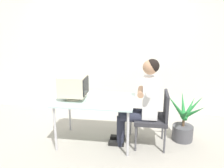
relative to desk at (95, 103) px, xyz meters
name	(u,v)px	position (x,y,z in m)	size (l,w,h in m)	color
ground_plane	(96,141)	(0.00, 0.00, -0.66)	(12.00, 12.00, 0.00)	#9E998E
wall_back	(124,40)	(0.30, 1.40, 0.84)	(8.00, 0.10, 3.00)	silver
desk	(95,103)	(0.00, 0.00, 0.00)	(1.18, 0.78, 0.72)	#B7B7BC
crt_monitor	(73,86)	(-0.32, -0.04, 0.27)	(0.40, 0.35, 0.37)	beige
keyboard	(95,97)	(-0.01, 0.04, 0.07)	(0.16, 0.47, 0.03)	beige
office_chair	(155,116)	(0.91, 0.03, -0.17)	(0.48, 0.48, 0.86)	#4C4C51
person_seated	(143,100)	(0.72, 0.03, 0.08)	(0.72, 0.54, 1.35)	silver
potted_plant	(184,122)	(1.38, 0.26, -0.35)	(0.59, 0.70, 0.76)	#4C4C51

